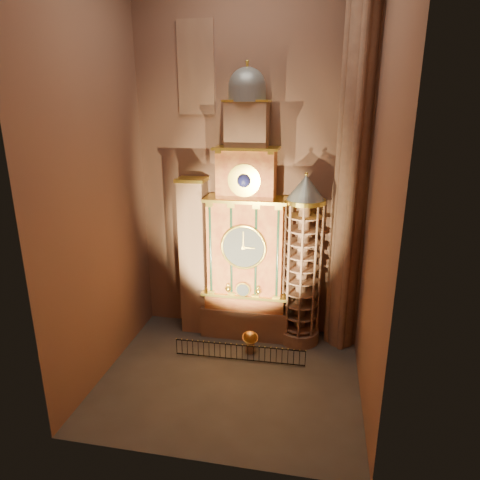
% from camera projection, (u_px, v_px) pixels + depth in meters
% --- Properties ---
extents(floor, '(14.00, 14.00, 0.00)m').
position_uv_depth(floor, '(230.00, 377.00, 23.75)').
color(floor, '#383330').
rests_on(floor, ground).
extents(wall_back, '(22.00, 0.00, 22.00)m').
position_uv_depth(wall_back, '(250.00, 164.00, 26.05)').
color(wall_back, brown).
rests_on(wall_back, floor).
extents(wall_left, '(0.00, 22.00, 22.00)m').
position_uv_depth(wall_left, '(94.00, 176.00, 21.69)').
color(wall_left, brown).
rests_on(wall_left, floor).
extents(wall_right, '(0.00, 22.00, 22.00)m').
position_uv_depth(wall_right, '(381.00, 185.00, 19.18)').
color(wall_right, brown).
rests_on(wall_right, floor).
extents(astronomical_clock, '(5.60, 2.41, 16.70)m').
position_uv_depth(astronomical_clock, '(246.00, 237.00, 26.39)').
color(astronomical_clock, '#8C634C').
rests_on(astronomical_clock, floor).
extents(portrait_tower, '(1.80, 1.60, 10.20)m').
position_uv_depth(portrait_tower, '(194.00, 256.00, 27.47)').
color(portrait_tower, '#8C634C').
rests_on(portrait_tower, floor).
extents(stair_turret, '(2.50, 2.50, 10.80)m').
position_uv_depth(stair_turret, '(302.00, 263.00, 25.94)').
color(stair_turret, '#8C634C').
rests_on(stair_turret, floor).
extents(gothic_pier, '(2.04, 2.04, 22.00)m').
position_uv_depth(gothic_pier, '(353.00, 169.00, 24.02)').
color(gothic_pier, '#8C634C').
rests_on(gothic_pier, floor).
extents(stained_glass_window, '(2.20, 0.14, 5.20)m').
position_uv_depth(stained_glass_window, '(196.00, 68.00, 24.88)').
color(stained_glass_window, navy).
rests_on(stained_glass_window, wall_back).
extents(celestial_globe, '(1.24, 1.21, 1.42)m').
position_uv_depth(celestial_globe, '(250.00, 340.00, 25.89)').
color(celestial_globe, '#8C634C').
rests_on(celestial_globe, floor).
extents(iron_railing, '(7.68, 0.20, 1.00)m').
position_uv_depth(iron_railing, '(239.00, 353.00, 25.12)').
color(iron_railing, black).
rests_on(iron_railing, floor).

